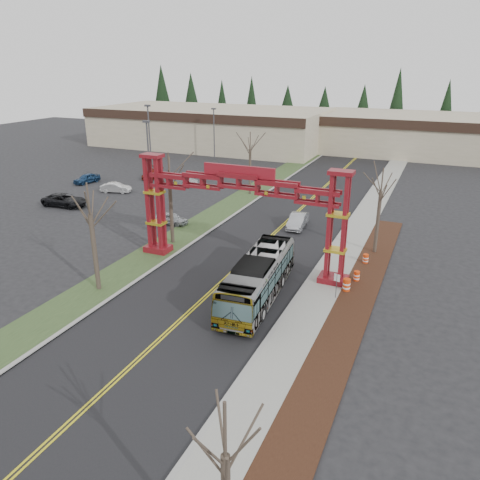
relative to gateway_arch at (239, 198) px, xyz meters
The scene contains 33 objects.
ground 18.97m from the gateway_arch, 90.00° to the right, with size 200.00×200.00×0.00m, color black.
road 9.20m from the gateway_arch, 90.00° to the left, with size 12.00×110.00×0.02m, color black.
lane_line_left 9.19m from the gateway_arch, 90.98° to the left, with size 0.12×100.00×0.01m, color gold.
lane_line_right 9.19m from the gateway_arch, 89.02° to the left, with size 0.12×100.00×0.01m, color gold.
curb_right 11.03m from the gateway_arch, 48.70° to the left, with size 0.30×110.00×0.15m, color #999894.
sidewalk_right 11.90m from the gateway_arch, 42.65° to the left, with size 2.60×110.00×0.14m, color gray.
landscape_strip 14.25m from the gateway_arch, 38.11° to the right, with size 2.60×50.00×0.12m, color black.
grass_median 12.18m from the gateway_arch, 138.81° to the left, with size 4.00×110.00×0.08m, color #2B4020.
curb_left 11.03m from the gateway_arch, 131.30° to the left, with size 0.30×110.00×0.15m, color #999894.
gateway_arch is the anchor object (origin of this frame).
retail_building_west 61.78m from the gateway_arch, 119.07° to the left, with size 46.00×22.30×7.50m.
retail_building_east 62.80m from the gateway_arch, 80.83° to the left, with size 38.00×20.30×7.00m.
conifer_treeline 74.00m from the gateway_arch, 89.81° to the left, with size 116.10×5.60×13.00m.
transit_bus 7.29m from the gateway_arch, 52.38° to the right, with size 2.69×11.51×3.21m, color #B3B7BB.
silver_sedan 12.79m from the gateway_arch, 82.25° to the left, with size 1.53×4.40×1.45m, color #A5A8AD.
parked_car_near_a 14.21m from the gateway_arch, 146.68° to the left, with size 1.47×3.65×1.24m, color #A1A5A9.
parked_car_near_b 29.44m from the gateway_arch, 147.90° to the left, with size 1.37×3.94×1.30m, color silver.
parked_car_near_c 27.78m from the gateway_arch, 163.44° to the left, with size 2.48×5.38×1.49m, color black.
parked_car_mid_a 35.11m from the gateway_arch, 135.51° to the left, with size 1.77×4.36×1.27m, color maroon.
parked_car_mid_b 36.69m from the gateway_arch, 150.41° to the left, with size 1.60×3.97×1.35m, color navy.
parked_car_far_a 29.10m from the gateway_arch, 129.49° to the left, with size 1.43×4.10×1.35m, color #9CA0A4.
bare_tree_median_near 11.43m from the gateway_arch, 134.43° to the right, with size 3.49×3.49×8.27m.
bare_tree_median_mid 8.39m from the gateway_arch, 162.59° to the left, with size 3.46×3.46×8.60m.
bare_tree_median_far 23.09m from the gateway_arch, 110.27° to the left, with size 3.26×3.26×8.01m.
bare_tree_right_near 25.66m from the gateway_arch, 67.06° to the right, with size 2.92×2.92×7.38m.
bare_tree_right_far 12.59m from the gateway_arch, 37.38° to the left, with size 3.14×3.14×7.76m.
light_pole_near 23.80m from the gateway_arch, 141.46° to the left, with size 0.83×0.42×9.62m.
light_pole_mid 40.20m from the gateway_arch, 134.07° to the left, with size 0.87×0.44×10.07m.
light_pole_far 46.30m from the gateway_arch, 119.14° to the left, with size 0.77×0.38×8.84m.
street_sign 10.22m from the gateway_arch, 16.33° to the right, with size 0.45×0.16×2.00m.
barrel_south 10.79m from the gateway_arch, ahead, with size 0.57×0.57×1.05m.
barrel_mid 11.14m from the gateway_arch, ahead, with size 0.48×0.48×0.88m.
barrel_north 12.13m from the gateway_arch, 26.32° to the left, with size 0.48×0.48×0.89m.
Camera 1 is at (14.56, -14.97, 16.09)m, focal length 35.00 mm.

